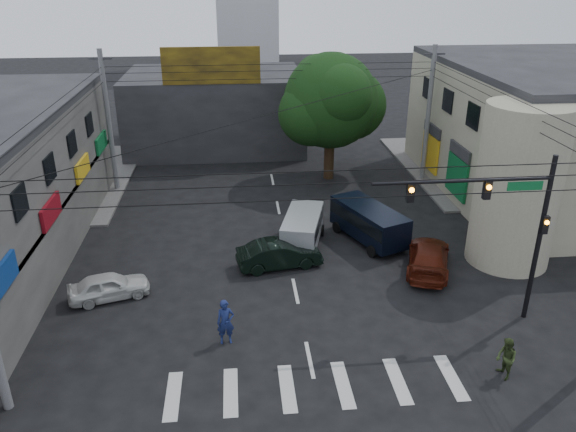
{
  "coord_description": "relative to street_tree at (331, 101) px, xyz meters",
  "views": [
    {
      "loc": [
        -2.49,
        -20.14,
        13.62
      ],
      "look_at": [
        -0.15,
        4.0,
        2.91
      ],
      "focal_mm": 35.0,
      "sensor_mm": 36.0,
      "label": 1
    }
  ],
  "objects": [
    {
      "name": "silver_minivan",
      "position": [
        -3.12,
        -10.44,
        -4.57
      ],
      "size": [
        5.07,
        3.86,
        1.8
      ],
      "primitive_type": null,
      "rotation": [
        0.0,
        0.0,
        1.31
      ],
      "color": "#9B9EA2",
      "rests_on": "ground"
    },
    {
      "name": "maroon_sedan",
      "position": [
        2.72,
        -13.59,
        -4.78
      ],
      "size": [
        5.02,
        6.03,
        1.39
      ],
      "primitive_type": "imported",
      "rotation": [
        0.0,
        0.0,
        2.79
      ],
      "color": "#4D160B",
      "rests_on": "ground"
    },
    {
      "name": "traffic_officer",
      "position": [
        -7.15,
        -18.58,
        -4.52
      ],
      "size": [
        0.79,
        0.61,
        1.9
      ],
      "primitive_type": "imported",
      "rotation": [
        0.0,
        0.0,
        0.11
      ],
      "color": "#172050",
      "rests_on": "ground"
    },
    {
      "name": "building_far",
      "position": [
        -8.0,
        9.0,
        -2.47
      ],
      "size": [
        14.0,
        10.0,
        6.0
      ],
      "primitive_type": "cube",
      "color": "#232326",
      "rests_on": "ground"
    },
    {
      "name": "building_right",
      "position": [
        14.0,
        -4.0,
        -1.47
      ],
      "size": [
        14.0,
        18.0,
        8.0
      ],
      "primitive_type": "cube",
      "color": "gray",
      "rests_on": "ground"
    },
    {
      "name": "billboard",
      "position": [
        -8.0,
        4.1,
        1.83
      ],
      "size": [
        7.0,
        0.3,
        2.6
      ],
      "primitive_type": "cube",
      "color": "olive",
      "rests_on": "building_far"
    },
    {
      "name": "sidewalk_far_right",
      "position": [
        14.0,
        1.0,
        -5.4
      ],
      "size": [
        16.0,
        16.0,
        0.15
      ],
      "primitive_type": "cube",
      "color": "#514F4C",
      "rests_on": "ground"
    },
    {
      "name": "ground",
      "position": [
        -4.0,
        -17.0,
        -5.47
      ],
      "size": [
        160.0,
        160.0,
        0.0
      ],
      "primitive_type": "plane",
      "color": "black",
      "rests_on": "ground"
    },
    {
      "name": "sidewalk_far_left",
      "position": [
        -22.0,
        1.0,
        -5.4
      ],
      "size": [
        16.0,
        16.0,
        0.15
      ],
      "primitive_type": "cube",
      "color": "#514F4C",
      "rests_on": "ground"
    },
    {
      "name": "white_compact",
      "position": [
        -12.39,
        -14.76,
        -4.87
      ],
      "size": [
        3.37,
        4.32,
        1.2
      ],
      "primitive_type": "imported",
      "rotation": [
        0.0,
        0.0,
        1.86
      ],
      "color": "silver",
      "rests_on": "ground"
    },
    {
      "name": "pedestrian_olive",
      "position": [
        2.88,
        -21.65,
        -4.66
      ],
      "size": [
        0.9,
        0.75,
        1.63
      ],
      "primitive_type": "imported",
      "rotation": [
        0.0,
        0.0,
        -1.48
      ],
      "color": "#2C3A1B",
      "rests_on": "ground"
    },
    {
      "name": "corner_column",
      "position": [
        7.0,
        -13.0,
        -1.47
      ],
      "size": [
        4.0,
        4.0,
        8.0
      ],
      "primitive_type": "cylinder",
      "color": "gray",
      "rests_on": "ground"
    },
    {
      "name": "street_tree",
      "position": [
        0.0,
        0.0,
        0.0
      ],
      "size": [
        6.4,
        6.4,
        8.7
      ],
      "color": "black",
      "rests_on": "ground"
    },
    {
      "name": "utility_pole_far_right",
      "position": [
        6.5,
        -1.0,
        -0.87
      ],
      "size": [
        0.32,
        0.32,
        9.2
      ],
      "primitive_type": "cylinder",
      "color": "#59595B",
      "rests_on": "ground"
    },
    {
      "name": "utility_pole_far_left",
      "position": [
        -14.5,
        -1.0,
        -0.87
      ],
      "size": [
        0.32,
        0.32,
        9.2
      ],
      "primitive_type": "cylinder",
      "color": "#59595B",
      "rests_on": "ground"
    },
    {
      "name": "navy_van",
      "position": [
        0.51,
        -10.16,
        -4.49
      ],
      "size": [
        6.23,
        5.33,
        1.96
      ],
      "primitive_type": null,
      "rotation": [
        0.0,
        0.0,
        1.96
      ],
      "color": "black",
      "rests_on": "ground"
    },
    {
      "name": "traffic_gantry",
      "position": [
        3.82,
        -18.0,
        -0.64
      ],
      "size": [
        7.1,
        0.35,
        7.2
      ],
      "color": "black",
      "rests_on": "ground"
    },
    {
      "name": "dark_sedan",
      "position": [
        -4.54,
        -12.59,
        -4.79
      ],
      "size": [
        2.85,
        4.66,
        1.38
      ],
      "primitive_type": "imported",
      "rotation": [
        0.0,
        0.0,
        1.74
      ],
      "color": "black",
      "rests_on": "ground"
    }
  ]
}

